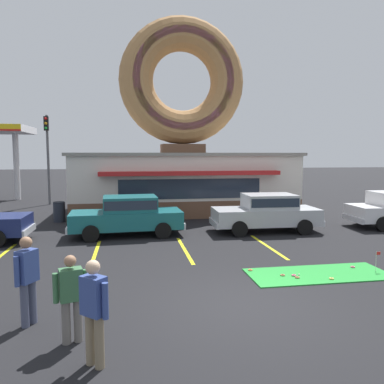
% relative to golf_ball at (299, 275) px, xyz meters
% --- Properties ---
extents(ground_plane, '(160.00, 160.00, 0.00)m').
position_rel_golf_ball_xyz_m(ground_plane, '(-2.10, -1.69, -0.05)').
color(ground_plane, black).
extents(donut_shop_building, '(12.30, 6.75, 10.96)m').
position_rel_golf_ball_xyz_m(donut_shop_building, '(-1.42, 12.25, 3.69)').
color(donut_shop_building, brown).
rests_on(donut_shop_building, ground).
extents(putting_mat, '(3.87, 1.53, 0.03)m').
position_rel_golf_ball_xyz_m(putting_mat, '(0.60, 0.06, -0.04)').
color(putting_mat, green).
rests_on(putting_mat, ground).
extents(mini_donut_near_left, '(0.13, 0.13, 0.04)m').
position_rel_golf_ball_xyz_m(mini_donut_near_left, '(1.84, 0.40, -0.00)').
color(mini_donut_near_left, '#D8667F').
rests_on(mini_donut_near_left, putting_mat).
extents(mini_donut_near_right, '(0.13, 0.13, 0.04)m').
position_rel_golf_ball_xyz_m(mini_donut_near_right, '(-1.16, 0.62, -0.00)').
color(mini_donut_near_right, '#D17F47').
rests_on(mini_donut_near_right, putting_mat).
extents(mini_donut_mid_left, '(0.13, 0.13, 0.04)m').
position_rel_golf_ball_xyz_m(mini_donut_mid_left, '(0.70, -0.44, -0.00)').
color(mini_donut_mid_left, '#E5C666').
rests_on(mini_donut_mid_left, putting_mat).
extents(mini_donut_mid_centre, '(0.13, 0.13, 0.04)m').
position_rel_golf_ball_xyz_m(mini_donut_mid_centre, '(-0.14, -0.20, -0.00)').
color(mini_donut_mid_centre, '#A5724C').
rests_on(mini_donut_mid_centre, putting_mat).
extents(mini_donut_mid_right, '(0.13, 0.13, 0.04)m').
position_rel_golf_ball_xyz_m(mini_donut_mid_right, '(-0.16, -0.02, -0.00)').
color(mini_donut_mid_right, '#D8667F').
rests_on(mini_donut_mid_right, putting_mat).
extents(mini_donut_far_left, '(0.13, 0.13, 0.04)m').
position_rel_golf_ball_xyz_m(mini_donut_far_left, '(-0.45, 0.04, -0.00)').
color(mini_donut_far_left, '#A5724C').
rests_on(mini_donut_far_left, putting_mat).
extents(golf_ball, '(0.04, 0.04, 0.04)m').
position_rel_golf_ball_xyz_m(golf_ball, '(0.00, 0.00, 0.00)').
color(golf_ball, white).
rests_on(golf_ball, putting_mat).
extents(putting_flag_pin, '(0.13, 0.01, 0.55)m').
position_rel_golf_ball_xyz_m(putting_flag_pin, '(2.32, 0.00, 0.39)').
color(putting_flag_pin, silver).
rests_on(putting_flag_pin, putting_mat).
extents(car_teal, '(4.63, 2.13, 1.60)m').
position_rel_golf_ball_xyz_m(car_teal, '(-4.55, 5.96, 0.82)').
color(car_teal, '#196066').
rests_on(car_teal, ground).
extents(car_silver, '(4.61, 2.08, 1.60)m').
position_rel_golf_ball_xyz_m(car_silver, '(1.27, 5.79, 0.82)').
color(car_silver, '#B2B5BA').
rests_on(car_silver, ground).
extents(pedestrian_blue_sweater_man, '(0.58, 0.33, 1.56)m').
position_rel_golf_ball_xyz_m(pedestrian_blue_sweater_man, '(-5.49, -2.68, 0.81)').
color(pedestrian_blue_sweater_man, slate).
rests_on(pedestrian_blue_sweater_man, ground).
extents(pedestrian_hooded_kid, '(0.46, 0.44, 1.68)m').
position_rel_golf_ball_xyz_m(pedestrian_hooded_kid, '(-5.04, -3.50, 0.88)').
color(pedestrian_hooded_kid, '#7F7056').
rests_on(pedestrian_hooded_kid, ground).
extents(pedestrian_leather_jacket_man, '(0.40, 0.53, 1.73)m').
position_rel_golf_ball_xyz_m(pedestrian_leather_jacket_man, '(-6.42, -1.84, 0.91)').
color(pedestrian_leather_jacket_man, '#474C66').
rests_on(pedestrian_leather_jacket_man, ground).
extents(trash_bin, '(0.57, 0.57, 0.97)m').
position_rel_golf_ball_xyz_m(trash_bin, '(-7.87, 9.71, 0.45)').
color(trash_bin, '#232833').
rests_on(trash_bin, ground).
extents(traffic_light_pole, '(0.28, 0.47, 5.80)m').
position_rel_golf_ball_xyz_m(traffic_light_pole, '(-9.66, 16.35, 3.66)').
color(traffic_light_pole, '#595B60').
rests_on(traffic_light_pole, ground).
extents(parking_stripe_left, '(0.12, 3.60, 0.01)m').
position_rel_golf_ball_xyz_m(parking_stripe_left, '(-5.62, 3.31, -0.05)').
color(parking_stripe_left, yellow).
rests_on(parking_stripe_left, ground).
extents(parking_stripe_mid_left, '(0.12, 3.60, 0.01)m').
position_rel_golf_ball_xyz_m(parking_stripe_mid_left, '(-2.62, 3.31, -0.05)').
color(parking_stripe_mid_left, yellow).
rests_on(parking_stripe_mid_left, ground).
extents(parking_stripe_centre, '(0.12, 3.60, 0.01)m').
position_rel_golf_ball_xyz_m(parking_stripe_centre, '(0.38, 3.31, -0.05)').
color(parking_stripe_centre, yellow).
rests_on(parking_stripe_centre, ground).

